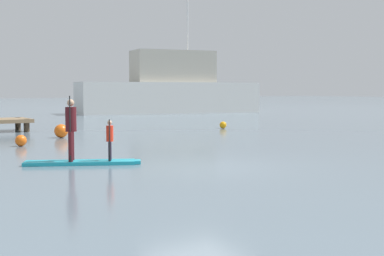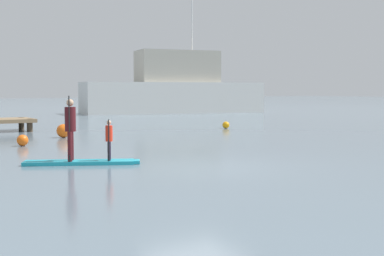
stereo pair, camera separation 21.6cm
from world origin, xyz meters
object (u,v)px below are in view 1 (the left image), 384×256
(paddler_adult, at_px, (71,126))
(mooring_buoy_mid, at_px, (61,131))
(paddleboard_near, at_px, (83,163))
(mooring_buoy_far, at_px, (223,125))
(mooring_buoy_near, at_px, (21,141))
(paddler_child_solo, at_px, (110,138))
(fishing_boat_white_large, at_px, (169,90))

(paddler_adult, bearing_deg, mooring_buoy_mid, 73.21)
(paddleboard_near, height_order, mooring_buoy_far, mooring_buoy_far)
(paddleboard_near, xyz_separation_m, paddler_adult, (-0.27, 0.12, 1.03))
(mooring_buoy_near, bearing_deg, mooring_buoy_far, 16.62)
(paddler_child_solo, height_order, mooring_buoy_far, paddler_child_solo)
(paddleboard_near, xyz_separation_m, mooring_buoy_mid, (2.22, 8.37, 0.24))
(fishing_boat_white_large, distance_m, mooring_buoy_far, 19.62)
(fishing_boat_white_large, height_order, mooring_buoy_near, fishing_boat_white_large)
(fishing_boat_white_large, bearing_deg, paddler_adult, -124.49)
(paddler_adult, height_order, mooring_buoy_near, paddler_adult)
(fishing_boat_white_large, relative_size, mooring_buoy_mid, 27.91)
(mooring_buoy_near, relative_size, mooring_buoy_mid, 0.71)
(paddleboard_near, xyz_separation_m, paddler_child_solo, (0.67, -0.34, 0.68))
(paddler_child_solo, relative_size, mooring_buoy_far, 3.07)
(paddleboard_near, relative_size, mooring_buoy_near, 7.39)
(fishing_boat_white_large, bearing_deg, mooring_buoy_far, -111.43)
(fishing_boat_white_large, bearing_deg, paddler_child_solo, -122.68)
(paddler_child_solo, distance_m, mooring_buoy_far, 14.30)
(mooring_buoy_far, bearing_deg, paddleboard_near, -140.91)
(paddler_adult, bearing_deg, mooring_buoy_far, 38.05)
(paddler_child_solo, height_order, mooring_buoy_mid, paddler_child_solo)
(mooring_buoy_near, distance_m, mooring_buoy_mid, 3.53)
(paddler_child_solo, relative_size, fishing_boat_white_large, 0.07)
(mooring_buoy_mid, bearing_deg, mooring_buoy_near, -132.50)
(mooring_buoy_mid, bearing_deg, fishing_boat_white_large, 49.49)
(mooring_buoy_mid, height_order, mooring_buoy_far, mooring_buoy_mid)
(paddleboard_near, distance_m, fishing_boat_white_large, 33.08)
(paddleboard_near, xyz_separation_m, mooring_buoy_far, (11.32, 9.20, 0.14))
(mooring_buoy_far, bearing_deg, fishing_boat_white_large, 68.57)
(paddler_adult, distance_m, paddler_child_solo, 1.11)
(paddleboard_near, distance_m, paddler_adult, 1.07)
(paddler_adult, relative_size, fishing_boat_white_large, 0.11)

